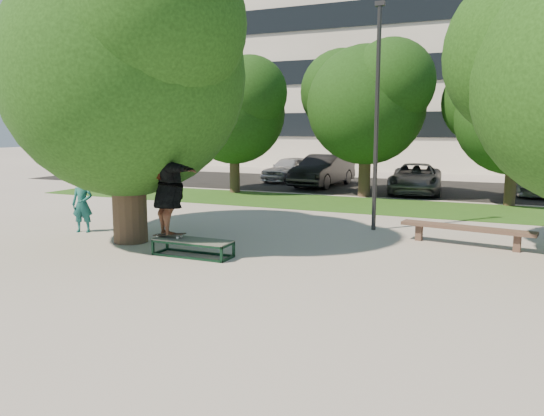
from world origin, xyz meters
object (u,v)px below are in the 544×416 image
at_px(grind_box, 193,248).
at_px(car_silver_a, 290,169).
at_px(lamppost, 377,116).
at_px(tree_left, 123,61).
at_px(car_silver_b, 538,177).
at_px(bench, 466,229).
at_px(car_dark, 323,171).
at_px(bystander, 82,204).
at_px(car_grey, 416,179).

bearing_deg(grind_box, car_silver_a, 104.25).
bearing_deg(lamppost, grind_box, -122.68).
bearing_deg(lamppost, tree_left, -143.58).
height_order(tree_left, car_silver_b, tree_left).
relative_size(tree_left, lamppost, 1.16).
distance_m(bench, car_dark, 13.17).
relative_size(grind_box, car_dark, 0.39).
relative_size(bystander, bench, 0.49).
height_order(grind_box, car_grey, car_grey).
xyz_separation_m(lamppost, car_grey, (-0.22, 8.97, -2.51)).
distance_m(grind_box, bench, 6.53).
bearing_deg(bystander, grind_box, -36.15).
height_order(car_silver_a, car_grey, car_silver_a).
bearing_deg(car_grey, bystander, -125.01).
relative_size(lamppost, car_dark, 1.32).
bearing_deg(bystander, car_dark, 58.76).
xyz_separation_m(tree_left, bench, (7.79, 2.79, -4.02)).
height_order(grind_box, bench, bench).
height_order(lamppost, grind_box, lamppost).
height_order(bystander, car_dark, bystander).
bearing_deg(grind_box, bystander, 164.68).
height_order(lamppost, car_silver_a, lamppost).
bearing_deg(car_grey, lamppost, -94.38).
distance_m(grind_box, bystander, 4.41).
height_order(car_dark, car_grey, car_dark).
bearing_deg(bystander, bench, -7.03).
bearing_deg(tree_left, car_silver_a, 96.63).
bearing_deg(grind_box, tree_left, 162.09).
bearing_deg(car_silver_b, grind_box, -120.77).
xyz_separation_m(car_silver_a, car_dark, (2.34, -1.60, 0.10)).
xyz_separation_m(tree_left, bystander, (-1.90, 0.41, -3.65)).
bearing_deg(car_dark, bench, -51.28).
xyz_separation_m(lamppost, grind_box, (-2.98, -4.65, -2.96)).
bearing_deg(bench, grind_box, -137.84).
bearing_deg(tree_left, lamppost, 36.42).
bearing_deg(car_grey, tree_left, -117.29).
distance_m(grind_box, car_silver_a, 16.65).
distance_m(tree_left, car_grey, 14.35).
bearing_deg(car_silver_b, car_dark, -178.47).
distance_m(bench, car_grey, 10.45).
height_order(bench, car_silver_a, car_silver_a).
xyz_separation_m(bystander, bench, (9.70, 2.38, -0.37)).
bearing_deg(car_silver_b, bench, -104.73).
distance_m(bystander, car_dark, 13.60).
relative_size(grind_box, car_silver_b, 0.36).
bearing_deg(bench, lamppost, 165.31).
height_order(bench, car_dark, car_dark).
bearing_deg(bystander, lamppost, 5.08).
relative_size(tree_left, car_silver_b, 1.41).
distance_m(car_dark, car_grey, 4.61).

